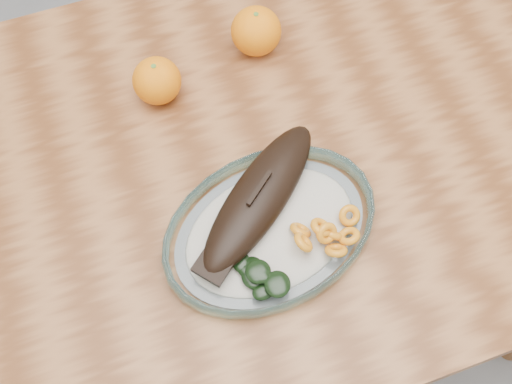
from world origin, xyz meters
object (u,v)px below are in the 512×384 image
plated_meal (269,226)px  orange_right (256,31)px  dining_table (264,181)px  orange_left (157,81)px

plated_meal → orange_right: (0.10, 0.32, 0.02)m
dining_table → orange_right: bearing=73.8°
orange_right → dining_table: bearing=-106.2°
plated_meal → orange_right: 0.34m
dining_table → orange_left: (-0.12, 0.16, 0.14)m
orange_left → orange_right: orange_right is taller
dining_table → plated_meal: bearing=-106.9°
orange_left → orange_right: 0.18m
plated_meal → dining_table: bearing=62.0°
orange_left → plated_meal: bearing=-73.6°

